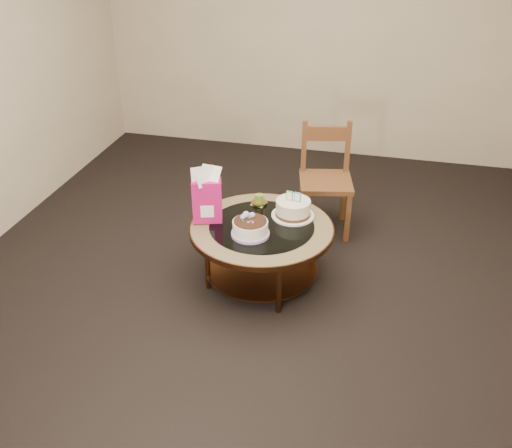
% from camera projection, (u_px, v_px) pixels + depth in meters
% --- Properties ---
extents(ground, '(5.00, 5.00, 0.00)m').
position_uv_depth(ground, '(261.00, 279.00, 4.23)').
color(ground, black).
rests_on(ground, ground).
extents(room_walls, '(4.52, 5.02, 2.61)m').
position_uv_depth(room_walls, '(263.00, 71.00, 3.45)').
color(room_walls, beige).
rests_on(room_walls, ground).
extents(coffee_table, '(1.02, 1.02, 0.46)m').
position_uv_depth(coffee_table, '(262.00, 235.00, 4.04)').
color(coffee_table, '#573019').
rests_on(coffee_table, ground).
extents(decorated_cake, '(0.26, 0.26, 0.15)m').
position_uv_depth(decorated_cake, '(250.00, 228.00, 3.86)').
color(decorated_cake, '#BC96D4').
rests_on(decorated_cake, coffee_table).
extents(cream_cake, '(0.31, 0.31, 0.20)m').
position_uv_depth(cream_cake, '(293.00, 209.00, 4.08)').
color(cream_cake, white).
rests_on(cream_cake, coffee_table).
extents(gift_bag, '(0.23, 0.19, 0.41)m').
position_uv_depth(gift_bag, '(207.00, 195.00, 3.96)').
color(gift_bag, '#C11265').
rests_on(gift_bag, coffee_table).
extents(pillar_candle, '(0.12, 0.12, 0.09)m').
position_uv_depth(pillar_candle, '(259.00, 201.00, 4.25)').
color(pillar_candle, '#C9BC53').
rests_on(pillar_candle, coffee_table).
extents(dining_chair, '(0.49, 0.49, 0.90)m').
position_uv_depth(dining_chair, '(325.00, 179.00, 4.65)').
color(dining_chair, brown).
rests_on(dining_chair, ground).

